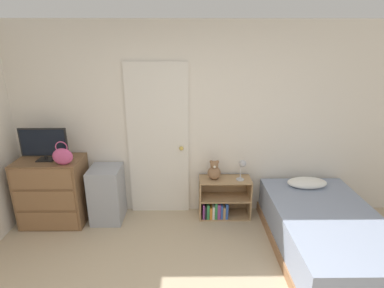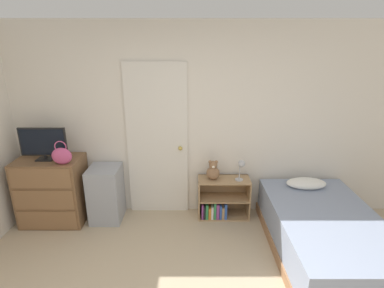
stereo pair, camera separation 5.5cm
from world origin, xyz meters
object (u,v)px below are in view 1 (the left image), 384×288
Objects in this scene: tv at (44,144)px; bookshelf at (221,201)px; dresser at (54,191)px; desk_lamp at (242,166)px; storage_bin at (107,194)px; bed at (326,233)px; teddy_bear at (214,171)px; handbag at (63,156)px.

tv reaches higher than bookshelf.
dresser is 2.48m from desk_lamp.
dresser is 0.69m from storage_bin.
tv reaches higher than bed.
desk_lamp is at bearing 138.60° from bed.
teddy_bear is 0.93× the size of desk_lamp.
tv is 0.78× the size of storage_bin.
bookshelf is 2.41× the size of desk_lamp.
bookshelf is at bearing -0.55° from teddy_bear.
handbag reaches higher than storage_bin.
desk_lamp is (1.78, 0.02, 0.39)m from storage_bin.
handbag is 1.89m from teddy_bear.
desk_lamp is (2.20, 0.23, -0.23)m from handbag.
dresser reaches higher than bookshelf.
handbag reaches higher than teddy_bear.
bookshelf is 0.36× the size of bed.
teddy_bear is at bearing 2.61° from storage_bin.
storage_bin is 2.73m from bed.
storage_bin reaches higher than bookshelf.
dresser is at bearing 147.36° from handbag.
tv is 0.84× the size of bookshelf.
tv is 2.17m from teddy_bear.
storage_bin is 2.78× the size of teddy_bear.
bookshelf is (2.22, 0.12, -0.88)m from tv.
dresser is 3.38m from bed.
bed is (3.31, -0.68, -0.19)m from dresser.
storage_bin is at bearing 4.56° from tv.
tv reaches higher than storage_bin.
bed is at bearing -33.16° from teddy_bear.
teddy_bear is (2.12, 0.12, -0.43)m from tv.
tv is (-0.02, -0.01, 0.66)m from dresser.
teddy_bear is at bearing 179.45° from bookshelf.
dresser is at bearing -177.12° from teddy_bear.
teddy_bear is at bearing 173.31° from desk_lamp.
storage_bin is at bearing 3.43° from dresser.
bookshelf is at bearing 2.40° from storage_bin.
storage_bin is 1.53m from bookshelf.
bookshelf is at bearing 7.94° from handbag.
storage_bin is at bearing -179.27° from desk_lamp.
handbag reaches higher than desk_lamp.
storage_bin is 1.82m from desk_lamp.
storage_bin is at bearing 164.62° from bed.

